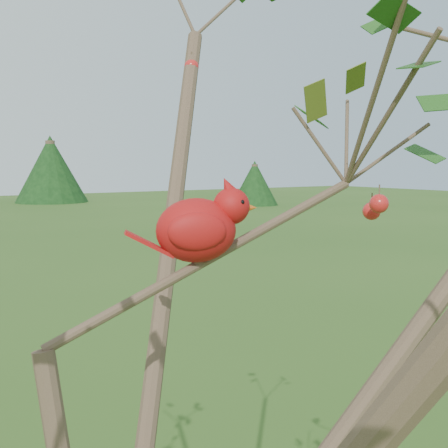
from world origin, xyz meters
name	(u,v)px	position (x,y,z in m)	size (l,w,h in m)	color
crabapple_tree	(117,248)	(0.03, -0.02, 2.12)	(2.35, 2.05, 2.95)	#463426
cardinal	(201,227)	(0.22, 0.08, 2.13)	(0.23, 0.15, 0.16)	red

